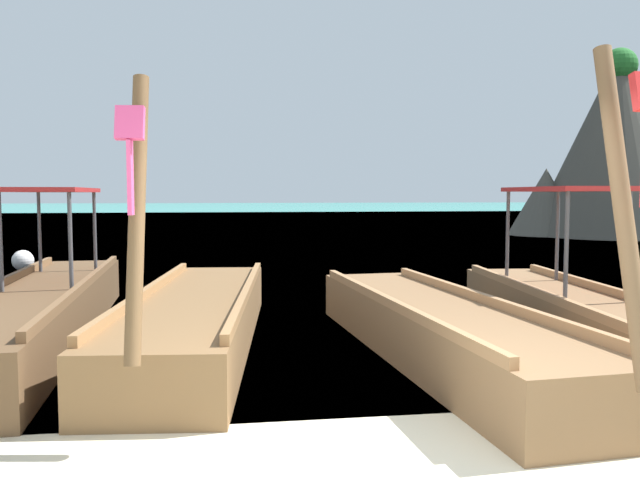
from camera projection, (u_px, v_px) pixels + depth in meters
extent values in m
plane|color=#2DB29E|center=(237.00, 212.00, 64.45)|extent=(120.00, 120.00, 0.00)
cube|color=brown|center=(41.00, 314.00, 8.04)|extent=(1.51, 6.86, 0.65)
cube|color=brown|center=(85.00, 283.00, 8.11)|extent=(0.41, 6.26, 0.10)
cylinder|color=#4C4C51|center=(0.00, 242.00, 7.72)|extent=(0.05, 0.05, 1.21)
cylinder|color=#4C4C51|center=(70.00, 241.00, 7.88)|extent=(0.05, 0.05, 1.21)
cylinder|color=#4C4C51|center=(40.00, 232.00, 9.72)|extent=(0.05, 0.05, 1.21)
cylinder|color=#4C4C51|center=(95.00, 231.00, 9.88)|extent=(0.05, 0.05, 1.21)
cube|color=#AD2323|center=(52.00, 190.00, 8.75)|extent=(1.09, 2.29, 0.06)
cube|color=brown|center=(198.00, 320.00, 7.74)|extent=(1.85, 5.87, 0.62)
cube|color=#9F7246|center=(147.00, 291.00, 7.69)|extent=(0.61, 5.29, 0.10)
cube|color=#9F7246|center=(247.00, 291.00, 7.75)|extent=(0.61, 5.29, 0.10)
cylinder|color=brown|center=(137.00, 217.00, 4.69)|extent=(0.18, 0.59, 2.14)
cube|color=#F24C8C|center=(130.00, 123.00, 4.50)|extent=(0.21, 0.13, 0.25)
cube|color=#F24C8C|center=(130.00, 178.00, 4.50)|extent=(0.04, 0.08, 0.53)
cube|color=olive|center=(438.00, 332.00, 7.13)|extent=(1.67, 5.74, 0.60)
cube|color=#AF7F52|center=(390.00, 302.00, 6.98)|extent=(0.51, 5.19, 0.10)
cube|color=#AF7F52|center=(485.00, 299.00, 7.23)|extent=(0.51, 5.19, 0.10)
cylinder|color=brown|center=(623.00, 213.00, 4.17)|extent=(0.17, 0.66, 2.26)
cube|color=olive|center=(589.00, 324.00, 7.62)|extent=(1.61, 6.50, 0.57)
cube|color=#AF7F52|center=(549.00, 297.00, 7.57)|extent=(0.59, 5.90, 0.10)
cube|color=#AF7F52|center=(629.00, 296.00, 7.63)|extent=(0.59, 5.90, 0.10)
cylinder|color=#4C4C51|center=(566.00, 248.00, 7.37)|extent=(0.05, 0.05, 1.30)
cylinder|color=#4C4C51|center=(629.00, 247.00, 7.42)|extent=(0.05, 0.05, 1.30)
cylinder|color=#4C4C51|center=(508.00, 236.00, 9.30)|extent=(0.05, 0.05, 1.30)
cylinder|color=#4C4C51|center=(557.00, 236.00, 9.34)|extent=(0.05, 0.05, 1.30)
cube|color=#AD2323|center=(563.00, 189.00, 8.31)|extent=(1.08, 2.20, 0.06)
cone|color=#47443D|center=(617.00, 143.00, 27.78)|extent=(7.20, 7.20, 8.04)
cone|color=#4E4B43|center=(546.00, 202.00, 28.27)|extent=(3.25, 3.25, 2.96)
sphere|color=#236B28|center=(619.00, 66.00, 27.54)|extent=(1.51, 1.51, 1.51)
sphere|color=white|center=(23.00, 261.00, 15.13)|extent=(0.50, 0.50, 0.50)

